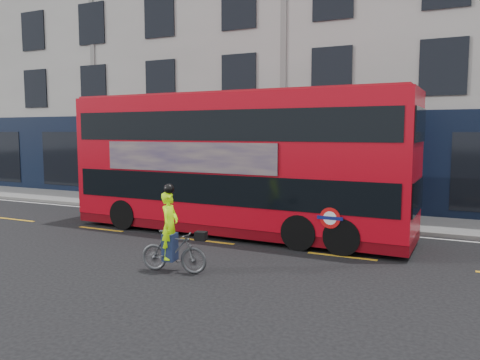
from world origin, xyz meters
The scene contains 8 objects.
ground centered at (0.00, 0.00, 0.00)m, with size 120.00×120.00×0.00m, color black.
pavement centered at (0.00, 6.50, 0.06)m, with size 60.00×3.00×0.12m, color gray.
kerb centered at (0.00, 5.00, 0.07)m, with size 60.00×0.12×0.13m, color slate.
building_terrace centered at (0.00, 12.94, 7.49)m, with size 50.00×10.07×15.00m.
road_edge_line centered at (0.00, 4.70, 0.00)m, with size 58.00×0.10×0.01m, color silver.
lane_dashes centered at (0.00, 1.50, 0.00)m, with size 58.00×0.12×0.01m, color gold, non-canonical shape.
bus centered at (0.30, 2.86, 2.25)m, with size 10.97×2.81×4.39m.
cyclist centered at (0.77, -1.49, 0.68)m, with size 1.66×0.67×2.05m.
Camera 1 is at (6.62, -10.34, 3.22)m, focal length 35.00 mm.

